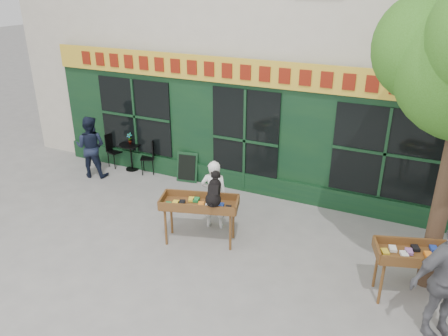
{
  "coord_description": "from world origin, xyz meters",
  "views": [
    {
      "loc": [
        3.77,
        -6.88,
        4.95
      ],
      "look_at": [
        0.29,
        0.5,
        1.39
      ],
      "focal_mm": 35.0,
      "sensor_mm": 36.0,
      "label": 1
    }
  ],
  "objects": [
    {
      "name": "man_right",
      "position": [
        4.49,
        -0.94,
        0.98
      ],
      "size": [
        1.2,
        1.09,
        1.96
      ],
      "primitive_type": "imported",
      "rotation": [
        0.0,
        0.0,
        0.66
      ],
      "color": "#5E5E63",
      "rests_on": "ground"
    },
    {
      "name": "man_left",
      "position": [
        -4.06,
        1.43,
        0.84
      ],
      "size": [
        0.96,
        0.85,
        1.67
      ],
      "primitive_type": "imported",
      "rotation": [
        0.0,
        0.0,
        3.45
      ],
      "color": "black",
      "rests_on": "ground"
    },
    {
      "name": "chalkboard",
      "position": [
        -1.58,
        2.19,
        0.4
      ],
      "size": [
        0.58,
        0.28,
        0.79
      ],
      "rotation": [
        0.0,
        0.0,
        0.16
      ],
      "color": "black",
      "rests_on": "ground"
    },
    {
      "name": "potted_plant",
      "position": [
        -3.36,
        2.2,
        0.92
      ],
      "size": [
        0.17,
        0.12,
        0.32
      ],
      "primitive_type": "imported",
      "rotation": [
        0.0,
        0.0,
        -0.04
      ],
      "color": "gray",
      "rests_on": "bistro_table"
    },
    {
      "name": "book_cart_right",
      "position": [
        4.19,
        -0.19,
        0.82
      ],
      "size": [
        1.62,
        1.05,
        0.99
      ],
      "rotation": [
        0.0,
        0.0,
        0.31
      ],
      "color": "brown",
      "rests_on": "ground"
    },
    {
      "name": "ground",
      "position": [
        0.0,
        0.0,
        0.0
      ],
      "size": [
        80.0,
        80.0,
        0.0
      ],
      "primitive_type": "plane",
      "color": "slate",
      "rests_on": "ground"
    },
    {
      "name": "bistro_chair_right",
      "position": [
        -2.73,
        2.24,
        0.56
      ],
      "size": [
        0.49,
        0.49,
        0.95
      ],
      "rotation": [
        0.0,
        0.0,
        -1.09
      ],
      "color": "black",
      "rests_on": "ground"
    },
    {
      "name": "bistro_table",
      "position": [
        -3.36,
        2.2,
        0.54
      ],
      "size": [
        0.6,
        0.6,
        0.76
      ],
      "color": "black",
      "rests_on": "ground"
    },
    {
      "name": "bistro_chair_left",
      "position": [
        -4.0,
        2.23,
        0.56
      ],
      "size": [
        0.46,
        0.45,
        0.95
      ],
      "rotation": [
        0.0,
        0.0,
        1.27
      ],
      "color": "black",
      "rests_on": "ground"
    },
    {
      "name": "woman",
      "position": [
        0.09,
        0.45,
        0.77
      ],
      "size": [
        0.64,
        0.51,
        1.53
      ],
      "primitive_type": "imported",
      "rotation": [
        0.0,
        0.0,
        3.43
      ],
      "color": "silver",
      "rests_on": "ground"
    },
    {
      "name": "book_cart_center",
      "position": [
        0.09,
        -0.2,
        0.82
      ],
      "size": [
        1.61,
        1.02,
        0.99
      ],
      "rotation": [
        0.0,
        0.0,
        0.29
      ],
      "color": "brown",
      "rests_on": "ground"
    },
    {
      "name": "dog",
      "position": [
        0.44,
        -0.25,
        1.29
      ],
      "size": [
        0.5,
        0.67,
        0.6
      ],
      "primitive_type": null,
      "rotation": [
        0.0,
        0.0,
        0.29
      ],
      "color": "black",
      "rests_on": "book_cart_center"
    }
  ]
}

